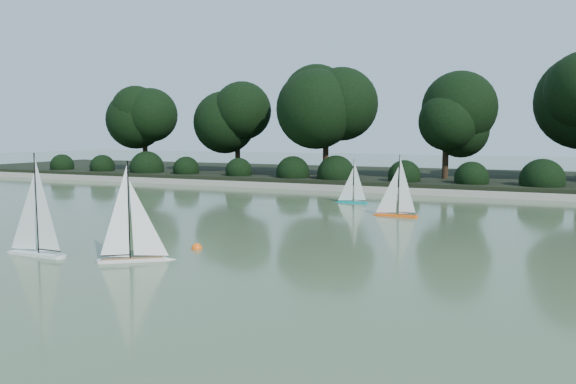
{
  "coord_description": "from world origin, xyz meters",
  "views": [
    {
      "loc": [
        3.72,
        -7.56,
        1.79
      ],
      "look_at": [
        -0.49,
        1.96,
        0.7
      ],
      "focal_mm": 35.0,
      "sensor_mm": 36.0,
      "label": 1
    }
  ],
  "objects": [
    {
      "name": "sailboat_white_b",
      "position": [
        -1.33,
        -1.32,
        0.23
      ],
      "size": [
        0.98,
        0.75,
        1.51
      ],
      "color": "silver",
      "rests_on": "ground"
    },
    {
      "name": "sailboat_teal",
      "position": [
        -0.63,
        6.26,
        0.19
      ],
      "size": [
        0.88,
        0.17,
        1.21
      ],
      "color": "#008F97",
      "rests_on": "ground"
    },
    {
      "name": "ground",
      "position": [
        0.0,
        0.0,
        0.0
      ],
      "size": [
        80.0,
        80.0,
        0.0
      ],
      "primitive_type": "plane",
      "color": "#304127",
      "rests_on": "ground"
    },
    {
      "name": "race_buoy",
      "position": [
        -1.07,
        -0.26,
        0.0
      ],
      "size": [
        0.17,
        0.17,
        0.17
      ],
      "primitive_type": "sphere",
      "color": "#FF590D",
      "rests_on": "ground"
    },
    {
      "name": "sailboat_orange",
      "position": [
        0.92,
        4.4,
        0.22
      ],
      "size": [
        1.04,
        0.17,
        1.42
      ],
      "color": "#FF550C",
      "rests_on": "ground"
    },
    {
      "name": "far_bank",
      "position": [
        0.0,
        13.0,
        0.15
      ],
      "size": [
        40.0,
        8.0,
        0.3
      ],
      "primitive_type": "cube",
      "color": "black",
      "rests_on": "ground"
    },
    {
      "name": "tree_line",
      "position": [
        1.23,
        11.44,
        2.64
      ],
      "size": [
        26.31,
        3.93,
        4.39
      ],
      "color": "black",
      "rests_on": "ground"
    },
    {
      "name": "shrub_hedge",
      "position": [
        0.0,
        9.9,
        0.45
      ],
      "size": [
        29.1,
        1.1,
        1.1
      ],
      "color": "black",
      "rests_on": "ground"
    },
    {
      "name": "sailboat_white_a",
      "position": [
        -3.03,
        -1.64,
        0.25
      ],
      "size": [
        1.17,
        0.19,
        1.61
      ],
      "color": "silver",
      "rests_on": "ground"
    },
    {
      "name": "pond_coping",
      "position": [
        0.0,
        9.0,
        0.09
      ],
      "size": [
        40.0,
        0.35,
        0.18
      ],
      "primitive_type": "cube",
      "color": "gray",
      "rests_on": "ground"
    }
  ]
}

